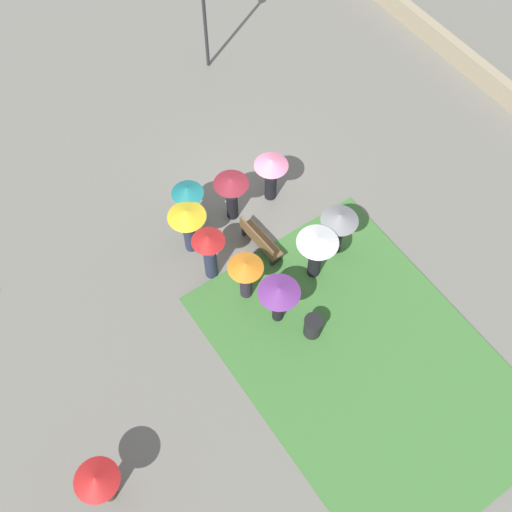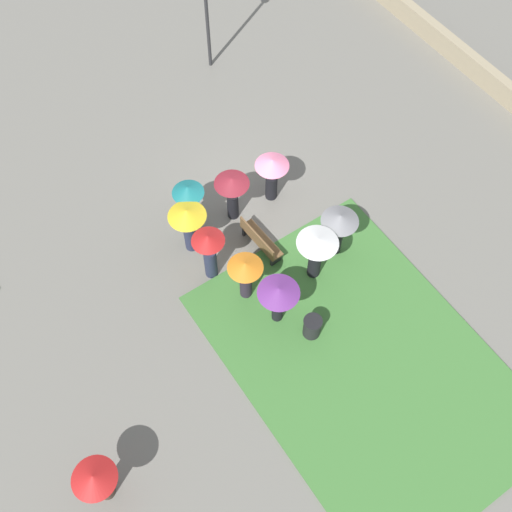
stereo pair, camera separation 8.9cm
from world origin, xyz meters
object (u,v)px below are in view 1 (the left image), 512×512
(park_bench, at_px, (260,240))
(crowd_person_grey, at_px, (339,225))
(trash_bin, at_px, (313,327))
(crowd_person_teal, at_px, (189,200))
(crowd_person_maroon, at_px, (231,190))
(crowd_person_purple, at_px, (279,295))
(crowd_person_orange, at_px, (246,273))
(lone_walker_mid_plaza, at_px, (100,483))
(crowd_person_red, at_px, (209,250))
(crowd_person_yellow, at_px, (188,221))
(crowd_person_pink, at_px, (271,171))
(crowd_person_white, at_px, (317,249))

(park_bench, distance_m, crowd_person_grey, 2.40)
(trash_bin, height_order, crowd_person_teal, crowd_person_teal)
(crowd_person_maroon, bearing_deg, crowd_person_purple, 81.73)
(crowd_person_grey, height_order, crowd_person_orange, crowd_person_grey)
(crowd_person_teal, bearing_deg, crowd_person_grey, 113.34)
(crowd_person_orange, xyz_separation_m, lone_walker_mid_plaza, (-2.66, 5.84, 0.02))
(crowd_person_red, bearing_deg, trash_bin, 172.66)
(crowd_person_red, relative_size, lone_walker_mid_plaza, 1.14)
(crowd_person_maroon, relative_size, crowd_person_yellow, 0.98)
(crowd_person_purple, relative_size, crowd_person_pink, 0.98)
(park_bench, height_order, crowd_person_purple, crowd_person_purple)
(crowd_person_yellow, distance_m, crowd_person_teal, 0.84)
(park_bench, height_order, crowd_person_yellow, crowd_person_yellow)
(crowd_person_white, relative_size, crowd_person_orange, 1.09)
(crowd_person_grey, xyz_separation_m, lone_walker_mid_plaza, (-2.40, 8.85, -0.12))
(crowd_person_grey, distance_m, lone_walker_mid_plaza, 9.17)
(park_bench, relative_size, crowd_person_orange, 0.93)
(park_bench, xyz_separation_m, crowd_person_yellow, (1.22, 1.65, 0.90))
(trash_bin, height_order, lone_walker_mid_plaza, lone_walker_mid_plaza)
(park_bench, bearing_deg, crowd_person_grey, -129.17)
(crowd_person_orange, height_order, lone_walker_mid_plaza, lone_walker_mid_plaza)
(crowd_person_teal, bearing_deg, crowd_person_orange, 70.43)
(lone_walker_mid_plaza, bearing_deg, park_bench, -135.45)
(trash_bin, bearing_deg, crowd_person_maroon, -5.01)
(crowd_person_white, xyz_separation_m, crowd_person_pink, (3.02, -0.59, -0.08))
(crowd_person_purple, height_order, crowd_person_pink, crowd_person_pink)
(park_bench, height_order, lone_walker_mid_plaza, lone_walker_mid_plaza)
(crowd_person_white, bearing_deg, crowd_person_teal, -0.65)
(crowd_person_grey, height_order, crowd_person_purple, crowd_person_grey)
(crowd_person_yellow, height_order, crowd_person_purple, crowd_person_yellow)
(crowd_person_orange, bearing_deg, crowd_person_yellow, 158.58)
(crowd_person_red, bearing_deg, crowd_person_teal, -42.51)
(trash_bin, xyz_separation_m, crowd_person_red, (3.20, 1.26, 0.89))
(trash_bin, relative_size, crowd_person_pink, 0.45)
(crowd_person_white, bearing_deg, crowd_person_orange, 44.44)
(crowd_person_orange, relative_size, crowd_person_purple, 1.00)
(crowd_person_orange, bearing_deg, park_bench, 98.50)
(crowd_person_pink, xyz_separation_m, crowd_person_teal, (0.49, 2.60, 0.01))
(lone_walker_mid_plaza, bearing_deg, trash_bin, -158.01)
(crowd_person_white, xyz_separation_m, crowd_person_maroon, (3.07, 0.80, -0.03))
(trash_bin, height_order, crowd_person_pink, crowd_person_pink)
(crowd_person_purple, bearing_deg, park_bench, 92.62)
(crowd_person_teal, height_order, crowd_person_red, crowd_person_red)
(crowd_person_pink, bearing_deg, crowd_person_grey, 50.72)
(crowd_person_orange, bearing_deg, trash_bin, -11.18)
(crowd_person_teal, bearing_deg, crowd_person_pink, 149.68)
(crowd_person_orange, relative_size, crowd_person_teal, 0.93)
(crowd_person_maroon, relative_size, lone_walker_mid_plaza, 1.05)
(crowd_person_orange, bearing_deg, lone_walker_mid_plaza, -98.20)
(trash_bin, height_order, crowd_person_grey, crowd_person_grey)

